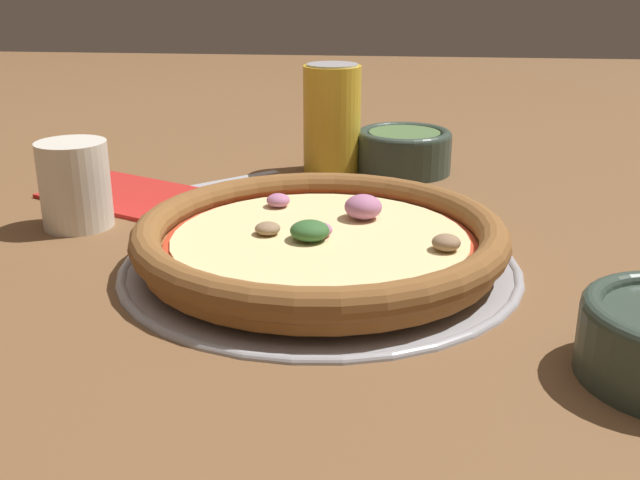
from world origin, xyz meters
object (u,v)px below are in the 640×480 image
at_px(pizza, 320,237).
at_px(bowl_far, 404,149).
at_px(drinking_cup, 75,185).
at_px(pizza_tray, 320,262).
at_px(napkin, 125,192).
at_px(fork, 198,186).
at_px(beverage_can, 332,119).

bearing_deg(pizza, bowl_far, 77.92).
height_order(bowl_far, drinking_cup, drinking_cup).
distance_m(pizza_tray, pizza, 0.02).
height_order(bowl_far, napkin, bowl_far).
relative_size(pizza, bowl_far, 2.71).
relative_size(pizza, fork, 2.05).
relative_size(napkin, fork, 1.29).
relative_size(napkin, beverage_can, 1.50).
bearing_deg(beverage_can, drinking_cup, -134.05).
distance_m(pizza_tray, fork, 0.26).
height_order(pizza_tray, pizza, pizza).
height_order(napkin, fork, napkin).
bearing_deg(drinking_cup, napkin, 85.17).
bearing_deg(pizza, pizza_tray, -122.51).
bearing_deg(napkin, beverage_can, 31.04).
distance_m(pizza, napkin, 0.28).
distance_m(pizza_tray, beverage_can, 0.30).
bearing_deg(pizza_tray, fork, 126.45).
distance_m(drinking_cup, napkin, 0.10).
distance_m(pizza, bowl_far, 0.31).
bearing_deg(pizza_tray, pizza, 57.49).
xyz_separation_m(bowl_far, beverage_can, (-0.08, -0.01, 0.03)).
xyz_separation_m(pizza_tray, napkin, (-0.22, 0.17, 0.00)).
height_order(pizza, beverage_can, beverage_can).
bearing_deg(pizza_tray, beverage_can, 93.57).
distance_m(napkin, fork, 0.08).
xyz_separation_m(pizza, fork, (-0.16, 0.21, -0.02)).
distance_m(fork, beverage_can, 0.17).
bearing_deg(fork, napkin, -11.88).
bearing_deg(pizza_tray, napkin, 142.55).
bearing_deg(bowl_far, pizza, -102.08).
height_order(bowl_far, beverage_can, beverage_can).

